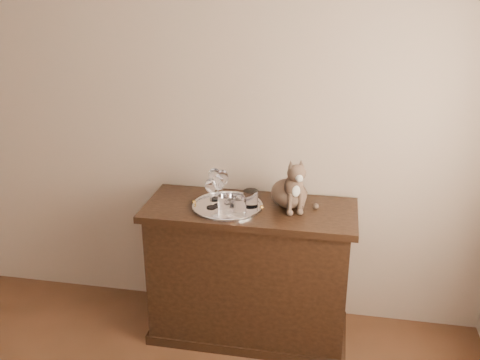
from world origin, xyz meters
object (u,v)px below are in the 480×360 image
object	(u,v)px
tray	(227,207)
tumbler_a	(239,206)
wine_glass_c	(211,193)
wine_glass_d	(218,191)
sideboard	(250,272)
tumbler_b	(226,204)
wine_glass_a	(215,184)
tumbler_c	(251,199)
cat	(289,180)
wine_glass_b	(222,186)

from	to	relation	value
tray	tumbler_a	bearing A→B (deg)	-45.78
tray	tumbler_a	xyz separation A→B (m)	(0.08, -0.08, 0.05)
tray	wine_glass_c	distance (m)	0.13
wine_glass_d	tumbler_a	world-z (taller)	wine_glass_d
sideboard	tumbler_b	xyz separation A→B (m)	(-0.12, -0.10, 0.48)
tumbler_b	tray	bearing A→B (deg)	94.41
wine_glass_a	tumbler_c	world-z (taller)	wine_glass_a
tumbler_b	wine_glass_a	bearing A→B (deg)	121.77
wine_glass_c	tumbler_b	xyz separation A→B (m)	(0.09, -0.04, -0.04)
tumbler_c	cat	size ratio (longest dim) A/B	0.31
wine_glass_b	tumbler_c	world-z (taller)	wine_glass_b
tray	wine_glass_a	xyz separation A→B (m)	(-0.09, 0.08, 0.10)
wine_glass_b	tumbler_a	xyz separation A→B (m)	(0.12, -0.16, -0.05)
tumbler_b	cat	world-z (taller)	cat
wine_glass_d	tumbler_c	distance (m)	0.19
tray	sideboard	bearing A→B (deg)	13.64
wine_glass_b	cat	world-z (taller)	cat
wine_glass_a	cat	bearing A→B (deg)	0.50
wine_glass_b	wine_glass_c	bearing A→B (deg)	-111.26
wine_glass_c	tumbler_b	world-z (taller)	wine_glass_c
wine_glass_b	tumbler_c	bearing A→B (deg)	-15.72
wine_glass_b	wine_glass_a	bearing A→B (deg)	165.93
sideboard	tumbler_c	bearing A→B (deg)	-53.71
sideboard	wine_glass_a	distance (m)	0.57
tumbler_b	cat	distance (m)	0.38
tumbler_a	tumbler_b	world-z (taller)	tumbler_b
wine_glass_b	tumbler_a	distance (m)	0.21
sideboard	wine_glass_c	world-z (taller)	wine_glass_c
tray	wine_glass_c	bearing A→B (deg)	-157.93
wine_glass_a	tray	bearing A→B (deg)	-42.49
wine_glass_c	tumbler_a	xyz separation A→B (m)	(0.17, -0.05, -0.04)
sideboard	wine_glass_b	xyz separation A→B (m)	(-0.17, 0.04, 0.53)
wine_glass_a	tumbler_c	bearing A→B (deg)	-15.36
wine_glass_a	tumbler_a	size ratio (longest dim) A/B	2.11
tray	tumbler_b	distance (m)	0.09
sideboard	wine_glass_b	world-z (taller)	wine_glass_b
wine_glass_d	tumbler_c	size ratio (longest dim) A/B	1.93
tray	wine_glass_a	world-z (taller)	wine_glass_a
wine_glass_d	cat	size ratio (longest dim) A/B	0.59
tray	wine_glass_d	world-z (taller)	wine_glass_d
wine_glass_a	tumbler_a	world-z (taller)	wine_glass_a
wine_glass_b	tumbler_a	bearing A→B (deg)	-51.24
tumbler_b	wine_glass_b	bearing A→B (deg)	108.77
sideboard	tumbler_a	xyz separation A→B (m)	(-0.04, -0.11, 0.48)
wine_glass_a	tumbler_c	size ratio (longest dim) A/B	2.02
wine_glass_c	tumbler_b	size ratio (longest dim) A/B	1.83
tumbler_b	cat	bearing A→B (deg)	26.11
tumbler_c	tumbler_b	bearing A→B (deg)	-141.49
tray	wine_glass_d	xyz separation A→B (m)	(-0.05, -0.00, 0.10)
wine_glass_c	cat	world-z (taller)	cat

